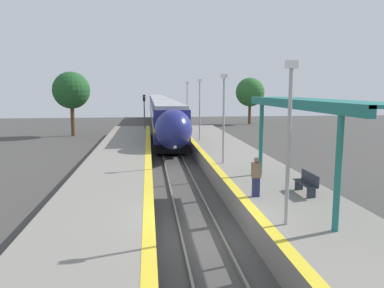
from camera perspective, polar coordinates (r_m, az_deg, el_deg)
name	(u,v)px	position (r m, az deg, el deg)	size (l,w,h in m)	color
ground_plane	(202,241)	(13.58, 1.60, -14.57)	(120.00, 120.00, 0.00)	#423F3D
rail_left	(182,240)	(13.47, -1.53, -14.41)	(0.08, 90.00, 0.15)	slate
rail_right	(223,238)	(13.66, 4.69, -14.10)	(0.08, 90.00, 0.15)	slate
train	(160,109)	(59.04, -4.94, 5.40)	(2.87, 67.47, 4.02)	black
platform_right	(306,223)	(14.40, 16.99, -11.42)	(4.25, 64.00, 1.02)	gray
platform_left	(95,232)	(13.39, -14.57, -12.84)	(4.03, 64.00, 1.02)	gray
platform_bench	(307,182)	(16.21, 17.13, -5.61)	(0.44, 1.64, 0.89)	#2D333D
person_waiting	(256,176)	(15.23, 9.74, -4.90)	(0.36, 0.22, 1.60)	navy
railway_signal	(144,112)	(41.84, -7.28, 4.93)	(0.28, 0.28, 4.71)	#59595E
lamppost_near	(289,132)	(11.92, 14.57, 1.71)	(0.36, 0.20, 5.14)	#9E9EA3
lamppost_mid	(224,113)	(21.61, 4.85, 4.79)	(0.36, 0.20, 5.14)	#9E9EA3
lamppost_far	(200,105)	(31.55, 1.18, 5.92)	(0.36, 0.20, 5.14)	#9E9EA3
lamppost_farthest	(187,101)	(41.57, -0.74, 6.50)	(0.36, 0.20, 5.14)	#9E9EA3
station_canopy	(306,106)	(15.45, 16.92, 5.56)	(2.02, 10.70, 3.89)	#1E6B66
background_tree_left	(71,91)	(44.80, -17.91, 7.76)	(4.17, 4.17, 7.27)	brown
background_tree_right	(250,92)	(58.11, 8.84, 7.80)	(4.36, 4.36, 7.06)	brown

